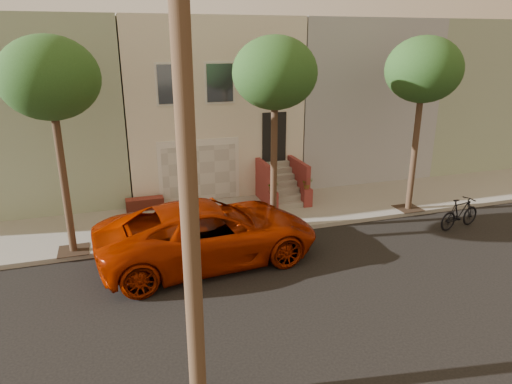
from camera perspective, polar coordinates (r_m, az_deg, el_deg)
name	(u,v)px	position (r m, az deg, el deg)	size (l,w,h in m)	color
ground	(287,289)	(12.34, 3.97, -12.07)	(90.00, 90.00, 0.00)	black
sidewalk	(234,216)	(16.89, -2.73, -3.03)	(40.00, 3.70, 0.15)	gray
house_row	(200,100)	(21.57, -7.03, 11.39)	(33.10, 11.70, 7.00)	beige
tree_left	(50,80)	(13.85, -24.46, 12.71)	(2.70, 2.57, 6.30)	#2D2116
tree_mid	(275,74)	(14.66, 2.40, 14.53)	(2.70, 2.57, 6.30)	#2D2116
tree_right	(424,71)	(17.34, 20.28, 14.07)	(2.70, 2.57, 6.30)	#2D2116
pickup_truck	(209,232)	(13.49, -5.92, -5.03)	(3.00, 6.50, 1.81)	#931C00
motorcycle	(460,213)	(17.34, 24.21, -2.44)	(0.52, 1.84, 1.10)	black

